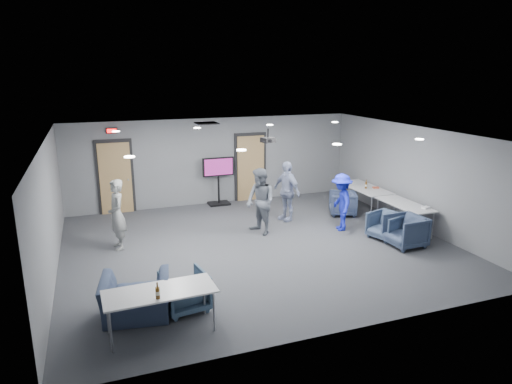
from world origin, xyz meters
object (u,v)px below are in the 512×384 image
object	(u,v)px
person_b	(260,202)
table_right_b	(405,206)
person_a	(117,215)
person_d	(341,202)
person_c	(286,191)
chair_right_c	(405,231)
chair_right_b	(385,226)
chair_front_a	(185,291)
table_front_left	(160,293)
table_right_a	(364,188)
bottle_right	(366,185)
bottle_front	(158,293)
tv_stand	(218,178)
chair_right_a	(343,203)
projector	(268,140)
chair_front_b	(136,298)

from	to	relation	value
person_b	table_right_b	distance (m)	3.80
person_a	person_d	bearing A→B (deg)	74.82
person_c	chair_right_c	xyz separation A→B (m)	(1.87, -2.83, -0.47)
chair_right_b	chair_front_a	bearing A→B (deg)	-89.48
person_c	table_front_left	bearing A→B (deg)	-60.98
table_right_a	bottle_right	size ratio (longest dim) A/B	7.39
person_b	bottle_front	world-z (taller)	person_b
person_d	tv_stand	world-z (taller)	person_d
chair_right_a	chair_front_a	size ratio (longest dim) A/B	0.98
chair_right_a	chair_front_a	world-z (taller)	chair_front_a
person_d	table_front_left	size ratio (longest dim) A/B	0.85
chair_right_b	bottle_right	bearing A→B (deg)	142.29
person_c	tv_stand	xyz separation A→B (m)	(-1.37, 2.15, 0.01)
projector	person_c	bearing A→B (deg)	20.47
person_b	table_right_b	xyz separation A→B (m)	(3.65, -1.07, -0.18)
bottle_front	person_a	bearing A→B (deg)	94.38
person_a	table_front_left	bearing A→B (deg)	-3.10
person_c	person_d	bearing A→B (deg)	20.72
chair_front_b	tv_stand	distance (m)	6.93
table_front_left	person_b	bearing A→B (deg)	48.41
chair_front_a	tv_stand	xyz separation A→B (m)	(2.34, 6.15, 0.51)
table_right_a	bottle_front	xyz separation A→B (m)	(-6.84, -4.88, 0.14)
person_a	chair_right_c	xyz separation A→B (m)	(6.48, -2.22, -0.46)
table_front_left	tv_stand	distance (m)	7.32
person_d	bottle_right	size ratio (longest dim) A/B	5.68
person_a	table_front_left	size ratio (longest dim) A/B	0.94
chair_right_a	table_right_a	xyz separation A→B (m)	(0.81, 0.15, 0.35)
person_b	bottle_front	bearing A→B (deg)	-53.83
chair_right_b	tv_stand	size ratio (longest dim) A/B	0.49
person_b	person_c	world-z (taller)	person_b
chair_front_a	bottle_front	xyz separation A→B (m)	(-0.57, -0.85, 0.48)
person_a	chair_right_b	distance (m)	6.57
tv_stand	person_d	bearing A→B (deg)	-54.82
chair_front_b	bottle_right	world-z (taller)	bottle_right
chair_right_b	chair_right_c	xyz separation A→B (m)	(0.13, -0.61, 0.04)
chair_front_b	projector	distance (m)	5.47
table_right_a	table_front_left	world-z (taller)	same
table_right_a	table_front_left	distance (m)	8.21
table_front_left	person_d	bearing A→B (deg)	30.48
person_c	table_right_a	distance (m)	2.57
person_b	person_c	bearing A→B (deg)	110.81
chair_front_a	person_b	bearing A→B (deg)	-138.28
chair_right_b	tv_stand	bearing A→B (deg)	-162.00
person_a	projector	world-z (taller)	projector
person_c	tv_stand	world-z (taller)	person_c
chair_right_b	bottle_front	size ratio (longest dim) A/B	2.76
person_b	table_front_left	distance (m)	4.93
person_d	table_front_left	bearing A→B (deg)	-41.99
chair_right_c	chair_front_b	xyz separation A→B (m)	(-6.42, -1.17, -0.01)
person_b	chair_front_a	xyz separation A→B (m)	(-2.63, -3.20, -0.51)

